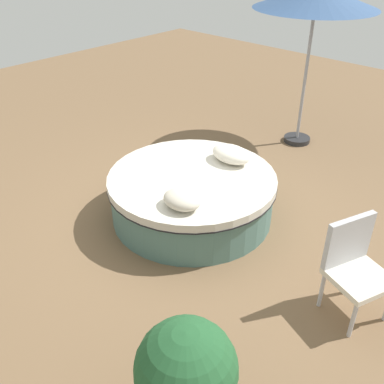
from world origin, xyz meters
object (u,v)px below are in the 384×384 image
round_bed (192,195)px  planter (186,375)px  throw_pillow_0 (182,200)px  patio_chair (354,262)px  throw_pillow_1 (231,154)px

round_bed → planter: 2.77m
throw_pillow_0 → planter: (1.47, -1.47, -0.10)m
patio_chair → planter: bearing=11.8°
round_bed → patio_chair: (2.16, -0.12, 0.26)m
throw_pillow_0 → planter: planter is taller
throw_pillow_0 → throw_pillow_1: 1.22m
throw_pillow_0 → patio_chair: (1.78, 0.46, -0.12)m
throw_pillow_0 → planter: bearing=-45.1°
throw_pillow_1 → planter: planter is taller
patio_chair → planter: (-0.31, -1.93, 0.02)m
throw_pillow_0 → patio_chair: patio_chair is taller
throw_pillow_0 → patio_chair: size_ratio=0.45×
throw_pillow_1 → patio_chair: size_ratio=0.55×
throw_pillow_1 → patio_chair: 2.18m
round_bed → throw_pillow_1: size_ratio=3.86×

